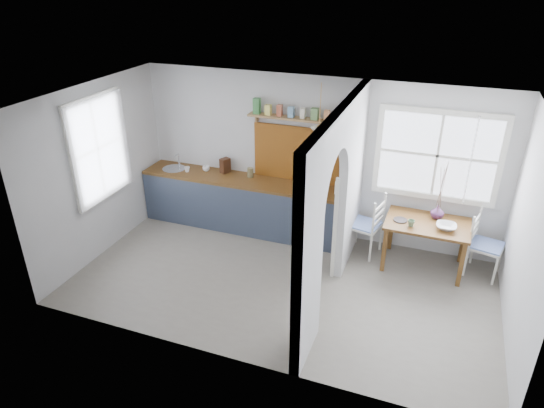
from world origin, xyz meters
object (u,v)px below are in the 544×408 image
(chair_left, at_px, (365,224))
(kettle, at_px, (339,187))
(vase, at_px, (437,212))
(chair_right, at_px, (487,245))
(dining_table, at_px, (424,245))

(chair_left, xyz_separation_m, kettle, (-0.44, 0.08, 0.52))
(chair_left, bearing_deg, vase, 108.76)
(chair_left, height_order, vase, chair_left)
(chair_right, bearing_deg, chair_left, 104.20)
(kettle, xyz_separation_m, vase, (1.46, 0.03, -0.18))
(chair_left, relative_size, kettle, 4.29)
(dining_table, bearing_deg, chair_right, 7.52)
(chair_right, bearing_deg, vase, 96.37)
(kettle, bearing_deg, chair_right, -0.52)
(kettle, bearing_deg, chair_left, -8.73)
(chair_left, relative_size, chair_right, 1.03)
(chair_right, relative_size, kettle, 4.17)
(chair_left, xyz_separation_m, vase, (1.01, 0.11, 0.34))
(chair_right, bearing_deg, kettle, 102.07)
(chair_left, bearing_deg, chair_right, 103.11)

